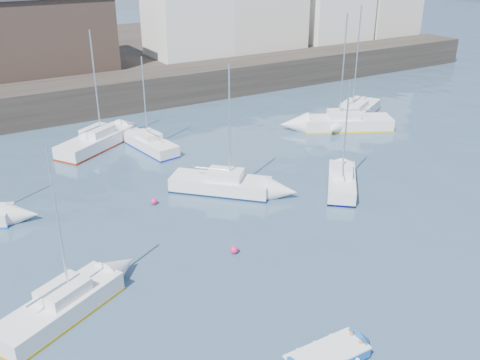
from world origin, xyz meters
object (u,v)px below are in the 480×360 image
sailboat_d (347,122)px  sailboat_g (355,112)px  sailboat_c (342,181)px  buoy_near (234,253)px  sailboat_h (96,141)px  sailboat_a (61,307)px  buoy_mid (343,189)px  blue_dinghy (327,357)px  sailboat_f (151,144)px  buoy_far (154,204)px  sailboat_b (221,184)px

sailboat_d → sailboat_g: 3.28m
sailboat_c → buoy_near: size_ratio=15.90×
sailboat_d → sailboat_h: size_ratio=1.08×
sailboat_a → sailboat_g: sailboat_g is taller
sailboat_d → sailboat_h: (-19.45, 6.33, -0.00)m
buoy_mid → sailboat_h: bearing=126.2°
blue_dinghy → sailboat_f: (3.00, 24.36, 0.16)m
blue_dinghy → sailboat_a: sailboat_a is taller
sailboat_h → buoy_mid: size_ratio=20.58×
blue_dinghy → buoy_mid: 15.79m
sailboat_f → buoy_mid: 15.06m
sailboat_f → buoy_near: bearing=-97.3°
sailboat_c → sailboat_h: 18.91m
sailboat_a → sailboat_h: (7.37, 19.00, 0.04)m
blue_dinghy → buoy_far: bearing=91.4°
blue_dinghy → sailboat_g: size_ratio=0.33×
sailboat_b → sailboat_d: 15.98m
sailboat_b → sailboat_f: (-0.95, 9.15, -0.04)m
sailboat_b → buoy_near: bearing=-114.0°
sailboat_a → sailboat_h: 20.38m
sailboat_b → buoy_far: bearing=173.1°
sailboat_b → buoy_far: sailboat_b is taller
sailboat_a → sailboat_b: (11.76, 7.34, -0.00)m
buoy_near → buoy_far: bearing=100.5°
sailboat_g → buoy_near: 24.98m
blue_dinghy → sailboat_c: (10.74, 11.63, 0.20)m
sailboat_h → buoy_far: (0.06, -11.14, -0.57)m
sailboat_g → blue_dinghy: bearing=-133.9°
sailboat_b → sailboat_d: sailboat_d is taller
sailboat_f → buoy_mid: sailboat_f is taller
sailboat_f → sailboat_h: 4.26m
sailboat_f → sailboat_g: size_ratio=0.72×
sailboat_a → buoy_near: (8.78, 0.62, -0.53)m
blue_dinghy → sailboat_d: (19.01, 20.55, 0.24)m
sailboat_f → blue_dinghy: bearing=-97.0°
blue_dinghy → sailboat_h: (-0.44, 26.88, 0.24)m
blue_dinghy → buoy_far: 15.75m
blue_dinghy → sailboat_a: 11.10m
sailboat_d → buoy_near: (-18.05, -12.05, -0.57)m
blue_dinghy → sailboat_d: sailboat_d is taller
sailboat_h → buoy_near: size_ratio=20.13×
sailboat_d → sailboat_g: (2.63, 1.96, -0.02)m
sailboat_b → sailboat_c: (6.79, -3.59, -0.00)m
sailboat_b → buoy_mid: (6.86, -3.72, -0.53)m
sailboat_b → blue_dinghy: bearing=-104.5°
buoy_mid → buoy_near: bearing=-163.1°
sailboat_f → buoy_near: size_ratio=16.04×
sailboat_f → sailboat_h: size_ratio=0.80×
sailboat_b → sailboat_c: sailboat_b is taller
blue_dinghy → sailboat_a: size_ratio=0.42×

